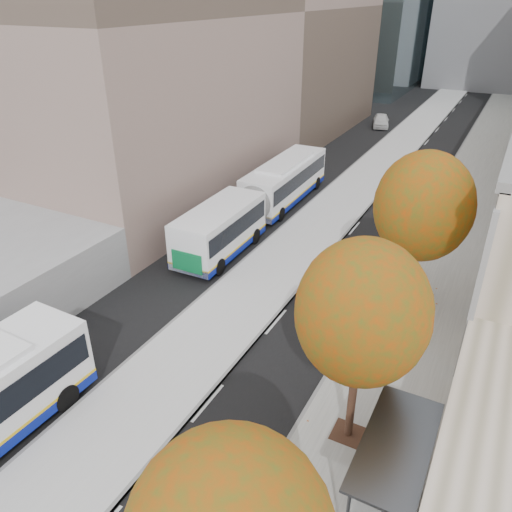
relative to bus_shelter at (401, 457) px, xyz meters
The scene contains 8 objects.
bus_platform 25.96m from the bus_shelter, 111.69° to the left, with size 4.25×150.00×0.15m, color #BABABA.
sidewalk 24.19m from the bus_shelter, 93.72° to the left, with size 4.75×150.00×0.08m, color gray.
building_midrise 42.47m from the bus_shelter, 133.18° to the left, with size 24.00×46.00×25.00m, color gray.
bus_shelter is the anchor object (origin of this frame).
tree_c 4.23m from the bus_shelter, 135.67° to the left, with size 4.20×4.20×7.28m.
tree_d 11.70m from the bus_shelter, 100.71° to the left, with size 4.40×4.40×7.60m.
bus_far 21.83m from the bus_shelter, 127.94° to the left, with size 2.95×17.90×2.98m.
distant_car 49.31m from the bus_shelter, 105.81° to the left, with size 1.72×4.27×1.46m, color silver.
Camera 1 is at (6.62, 0.30, 13.97)m, focal length 35.00 mm.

